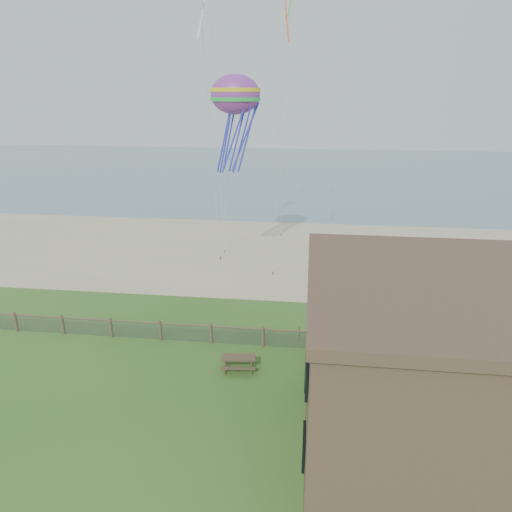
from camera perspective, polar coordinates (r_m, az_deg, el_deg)
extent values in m
plane|color=#325B1F|center=(22.14, -9.00, -18.63)|extent=(160.00, 160.00, 0.00)
cube|color=tan|center=(41.26, -0.95, 0.56)|extent=(72.00, 20.00, 0.02)
cube|color=slate|center=(83.85, 3.14, 10.55)|extent=(160.00, 68.00, 0.02)
cube|color=brown|center=(20.15, 29.00, -13.34)|extent=(15.00, 10.00, 7.00)
cube|color=brown|center=(26.57, 23.18, -12.32)|extent=(15.00, 2.00, 0.50)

